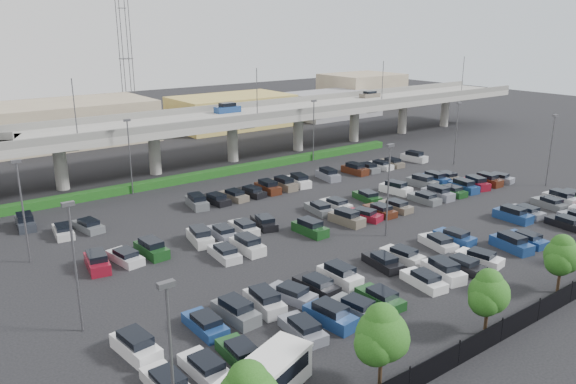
# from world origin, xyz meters

# --- Properties ---
(ground) EXTENTS (280.00, 280.00, 0.00)m
(ground) POSITION_xyz_m (0.00, 0.00, 0.00)
(ground) COLOR black
(overpass) EXTENTS (150.00, 13.00, 15.80)m
(overpass) POSITION_xyz_m (-0.21, 32.03, 6.97)
(overpass) COLOR gray
(overpass) RESTS_ON ground
(hedge) EXTENTS (66.00, 1.60, 1.10)m
(hedge) POSITION_xyz_m (0.00, 25.00, 0.55)
(hedge) COLOR #163D11
(hedge) RESTS_ON ground
(fence) EXTENTS (70.00, 0.10, 2.00)m
(fence) POSITION_xyz_m (-0.05, -28.00, 0.90)
(fence) COLOR black
(fence) RESTS_ON ground
(tree_row) EXTENTS (65.07, 3.66, 5.94)m
(tree_row) POSITION_xyz_m (0.70, -26.53, 3.52)
(tree_row) COLOR #332316
(tree_row) RESTS_ON ground
(shuttle_bus) EXTENTS (8.10, 5.03, 2.46)m
(shuttle_bus) POSITION_xyz_m (-26.61, -22.90, 1.34)
(shuttle_bus) COLOR white
(shuttle_bus) RESTS_ON ground
(parked_cars) EXTENTS (62.92, 41.63, 1.67)m
(parked_cars) POSITION_xyz_m (0.60, -3.91, 0.63)
(parked_cars) COLOR silver
(parked_cars) RESTS_ON ground
(light_poles) EXTENTS (66.90, 48.38, 10.30)m
(light_poles) POSITION_xyz_m (-4.13, 2.00, 6.24)
(light_poles) COLOR #4D4D52
(light_poles) RESTS_ON ground
(distant_buildings) EXTENTS (138.00, 24.00, 9.00)m
(distant_buildings) POSITION_xyz_m (12.38, 61.81, 3.74)
(distant_buildings) COLOR gray
(distant_buildings) RESTS_ON ground
(comm_tower) EXTENTS (2.40, 2.40, 30.00)m
(comm_tower) POSITION_xyz_m (4.00, 74.00, 15.61)
(comm_tower) COLOR #4D4D52
(comm_tower) RESTS_ON ground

